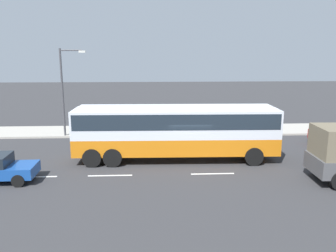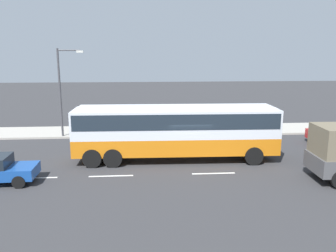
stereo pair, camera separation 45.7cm
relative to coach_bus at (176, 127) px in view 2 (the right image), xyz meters
The scene contains 6 objects.
ground_plane 2.23m from the coach_bus, 12.11° to the right, with size 120.00×120.00×0.00m, color #333335.
sidewalk_curb 8.36m from the coach_bus, 84.72° to the left, with size 80.00×4.00×0.15m, color #A8A399.
lane_centreline 3.33m from the coach_bus, 88.48° to the right, with size 29.90×0.16×0.01m.
coach_bus is the anchor object (origin of this frame).
pedestrian_near_curb 9.97m from the coach_bus, 57.29° to the left, with size 0.32×0.32×1.73m.
street_lamp 10.53m from the coach_bus, 141.73° to the left, with size 2.00×0.24×6.76m.
Camera 2 is at (-2.72, -20.26, 6.54)m, focal length 36.66 mm.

